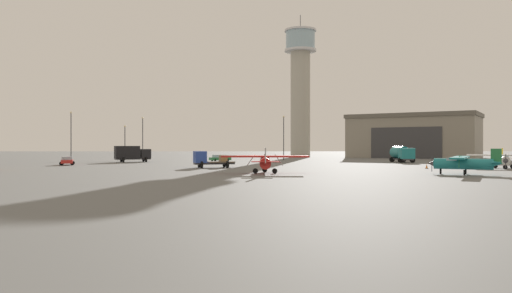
# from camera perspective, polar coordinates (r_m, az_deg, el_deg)

# --- Properties ---
(ground_plane) EXTENTS (400.00, 400.00, 0.00)m
(ground_plane) POSITION_cam_1_polar(r_m,az_deg,el_deg) (56.02, -1.04, -3.17)
(ground_plane) COLOR #60605E
(control_tower) EXTENTS (8.50, 8.50, 38.40)m
(control_tower) POSITION_cam_1_polar(r_m,az_deg,el_deg) (131.50, 5.27, 7.37)
(control_tower) COLOR #B2AD9E
(control_tower) RESTS_ON ground_plane
(hangar) EXTENTS (36.18, 31.63, 11.25)m
(hangar) POSITION_cam_1_polar(r_m,az_deg,el_deg) (131.77, 18.14, 1.19)
(hangar) COLOR gray
(hangar) RESTS_ON ground_plane
(airplane_teal) EXTENTS (7.43, 9.28, 2.89)m
(airplane_teal) POSITION_cam_1_polar(r_m,az_deg,el_deg) (57.86, 23.39, -1.75)
(airplane_teal) COLOR teal
(airplane_teal) RESTS_ON ground_plane
(airplane_red) EXTENTS (10.11, 7.95, 2.99)m
(airplane_red) POSITION_cam_1_polar(r_m,az_deg,el_deg) (55.25, 1.07, -1.77)
(airplane_red) COLOR red
(airplane_red) RESTS_ON ground_plane
(airplane_white) EXTENTS (9.34, 7.43, 2.85)m
(airplane_white) POSITION_cam_1_polar(r_m,az_deg,el_deg) (75.66, 27.27, -1.32)
(airplane_white) COLOR white
(airplane_white) RESTS_ON ground_plane
(truck_flatbed_blue) EXTENTS (6.15, 4.05, 2.39)m
(truck_flatbed_blue) POSITION_cam_1_polar(r_m,az_deg,el_deg) (69.57, -5.67, -1.56)
(truck_flatbed_blue) COLOR #38383D
(truck_flatbed_blue) RESTS_ON ground_plane
(truck_box_black) EXTENTS (7.00, 5.02, 3.11)m
(truck_box_black) POSITION_cam_1_polar(r_m,az_deg,el_deg) (95.99, -14.50, -0.77)
(truck_box_black) COLOR #38383D
(truck_box_black) RESTS_ON ground_plane
(truck_fuel_tanker_teal) EXTENTS (3.65, 6.57, 3.04)m
(truck_fuel_tanker_teal) POSITION_cam_1_polar(r_m,az_deg,el_deg) (95.36, 16.84, -0.79)
(truck_fuel_tanker_teal) COLOR #38383D
(truck_fuel_tanker_teal) RESTS_ON ground_plane
(car_green) EXTENTS (4.43, 3.34, 1.37)m
(car_green) POSITION_cam_1_polar(r_m,az_deg,el_deg) (94.49, -4.31, -1.37)
(car_green) COLOR #287A42
(car_green) RESTS_ON ground_plane
(car_red) EXTENTS (3.06, 4.41, 1.37)m
(car_red) POSITION_cam_1_polar(r_m,az_deg,el_deg) (84.81, -21.43, -1.56)
(car_red) COLOR red
(car_red) RESTS_ON ground_plane
(light_post_west) EXTENTS (0.44, 0.44, 7.64)m
(light_post_west) POSITION_cam_1_polar(r_m,az_deg,el_deg) (109.68, -15.24, 0.86)
(light_post_west) COLOR #38383D
(light_post_west) RESTS_ON ground_plane
(light_post_east) EXTENTS (0.44, 0.44, 9.70)m
(light_post_east) POSITION_cam_1_polar(r_m,az_deg,el_deg) (112.68, -13.26, 1.40)
(light_post_east) COLOR #38383D
(light_post_east) RESTS_ON ground_plane
(light_post_north) EXTENTS (0.44, 0.44, 9.79)m
(light_post_north) POSITION_cam_1_polar(r_m,az_deg,el_deg) (106.77, 3.29, 1.49)
(light_post_north) COLOR #38383D
(light_post_north) RESTS_ON ground_plane
(light_post_centre) EXTENTS (0.44, 0.44, 10.08)m
(light_post_centre) POSITION_cam_1_polar(r_m,az_deg,el_deg) (103.99, -21.04, 1.60)
(light_post_centre) COLOR #38383D
(light_post_centre) RESTS_ON ground_plane
(traffic_cone_near_left) EXTENTS (0.36, 0.36, 0.63)m
(traffic_cone_near_left) POSITION_cam_1_polar(r_m,az_deg,el_deg) (71.32, 19.53, -2.22)
(traffic_cone_near_left) COLOR black
(traffic_cone_near_left) RESTS_ON ground_plane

